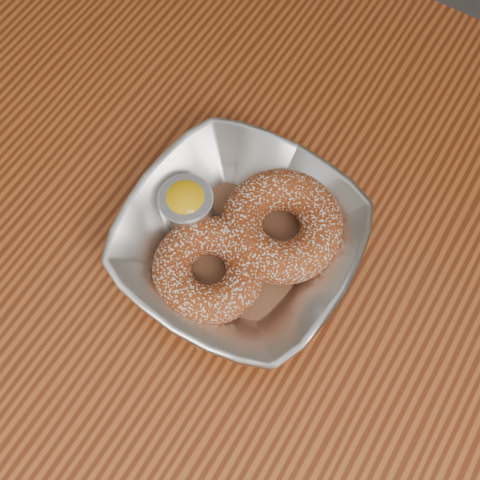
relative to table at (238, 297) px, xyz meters
The scene contains 7 objects.
ground_plane 0.65m from the table, ahead, with size 4.00×4.00×0.00m, color #565659.
table is the anchor object (origin of this frame).
serving_bowl 0.13m from the table, 113.55° to the left, with size 0.21×0.21×0.05m, color silver.
parchment 0.11m from the table, 113.55° to the left, with size 0.14×0.14×0.00m, color brown.
donut_back 0.14m from the table, 68.51° to the left, with size 0.11×0.11×0.04m, color maroon.
donut_front 0.13m from the table, 122.40° to the right, with size 0.10×0.10×0.04m, color maroon.
ramekin 0.15m from the table, 167.15° to the left, with size 0.05×0.05×0.05m.
Camera 1 is at (0.10, -0.15, 1.25)m, focal length 42.00 mm.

